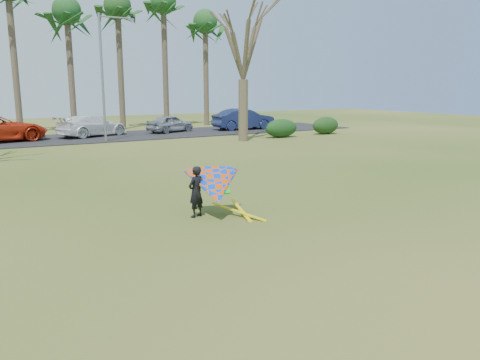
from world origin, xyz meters
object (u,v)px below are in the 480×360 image
bare_tree_right (243,38)px  car_4 (170,123)px  car_3 (92,126)px  kite_flyer (214,187)px  streetlight (105,72)px  car_5 (244,119)px

bare_tree_right → car_4: 9.86m
car_3 → car_4: bearing=-112.6°
car_3 → car_4: size_ratio=1.31×
car_4 → kite_flyer: 24.55m
bare_tree_right → streetlight: bare_tree_right is taller
car_3 → bare_tree_right: bearing=-156.8°
bare_tree_right → car_3: bearing=135.6°
car_3 → kite_flyer: bearing=151.3°
streetlight → car_5: bearing=12.9°
bare_tree_right → car_5: 9.79m
car_4 → kite_flyer: size_ratio=1.65×
bare_tree_right → kite_flyer: 19.39m
streetlight → car_3: bearing=90.8°
car_3 → kite_flyer: size_ratio=2.16×
car_5 → streetlight: bearing=106.7°
car_4 → car_5: car_5 is taller
streetlight → car_3: size_ratio=1.55×
streetlight → kite_flyer: (-2.59, -19.32, -3.63)m
streetlight → car_4: streetlight is taller
kite_flyer → bare_tree_right: bearing=55.8°
car_3 → car_4: car_3 is taller
streetlight → car_4: bearing=32.1°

